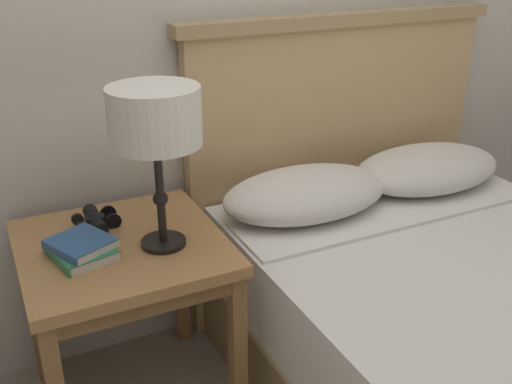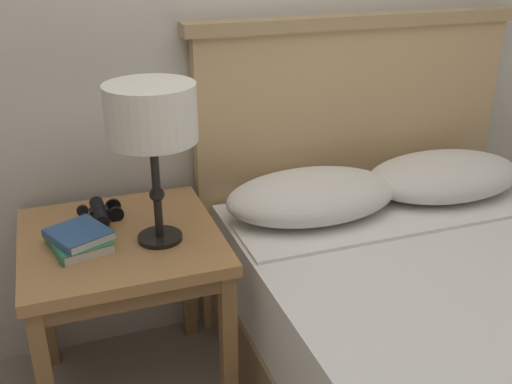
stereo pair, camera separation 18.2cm
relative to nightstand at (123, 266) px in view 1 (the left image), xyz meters
The scene contains 6 objects.
nightstand is the anchor object (origin of this frame).
bed 1.07m from the nightstand, 28.71° to the right, with size 1.28×1.80×1.16m.
table_lamp 0.47m from the nightstand, 31.62° to the right, with size 0.25×0.25×0.46m.
book_on_nightstand 0.16m from the nightstand, 164.62° to the right, with size 0.19×0.21×0.03m.
book_stacked_on_top 0.17m from the nightstand, 163.71° to the right, with size 0.20×0.21×0.03m.
binoculars_pair 0.17m from the nightstand, 107.80° to the left, with size 0.14×0.16×0.05m.
Camera 1 is at (-0.80, -1.02, 1.44)m, focal length 42.00 mm.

